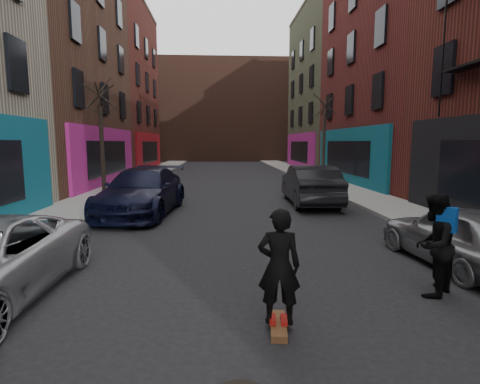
{
  "coord_description": "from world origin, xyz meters",
  "views": [
    {
      "loc": [
        -0.66,
        -0.25,
        2.63
      ],
      "look_at": [
        -0.22,
        7.46,
        1.6
      ],
      "focal_mm": 28.0,
      "sensor_mm": 36.0,
      "label": 1
    }
  ],
  "objects": [
    {
      "name": "sidewalk_left",
      "position": [
        -6.25,
        30.0,
        0.07
      ],
      "size": [
        2.5,
        84.0,
        0.13
      ],
      "primitive_type": "cube",
      "color": "gray",
      "rests_on": "ground"
    },
    {
      "name": "sidewalk_right",
      "position": [
        6.25,
        30.0,
        0.07
      ],
      "size": [
        2.5,
        84.0,
        0.13
      ],
      "primitive_type": "cube",
      "color": "gray",
      "rests_on": "ground"
    },
    {
      "name": "building_far",
      "position": [
        0.0,
        56.0,
        7.0
      ],
      "size": [
        40.0,
        10.0,
        14.0
      ],
      "primitive_type": "cube",
      "color": "#47281E",
      "rests_on": "ground"
    },
    {
      "name": "tree_left_far",
      "position": [
        -6.2,
        18.0,
        3.38
      ],
      "size": [
        2.0,
        2.0,
        6.5
      ],
      "primitive_type": null,
      "color": "black",
      "rests_on": "sidewalk_left"
    },
    {
      "name": "tree_right_far",
      "position": [
        6.2,
        24.0,
        3.53
      ],
      "size": [
        2.0,
        2.0,
        6.8
      ],
      "primitive_type": null,
      "color": "black",
      "rests_on": "sidewalk_right"
    },
    {
      "name": "parked_left_end",
      "position": [
        -3.48,
        13.57,
        0.84
      ],
      "size": [
        2.89,
        5.98,
        1.68
      ],
      "primitive_type": "imported",
      "rotation": [
        0.0,
        0.0,
        -0.1
      ],
      "color": "black",
      "rests_on": "ground"
    },
    {
      "name": "parked_right_far",
      "position": [
        4.4,
        7.17,
        0.67
      ],
      "size": [
        1.9,
        4.07,
        1.35
      ],
      "primitive_type": "imported",
      "rotation": [
        0.0,
        0.0,
        3.22
      ],
      "color": "gray",
      "rests_on": "ground"
    },
    {
      "name": "parked_right_end",
      "position": [
        3.2,
        15.33,
        0.84
      ],
      "size": [
        1.94,
        5.14,
        1.67
      ],
      "primitive_type": "imported",
      "rotation": [
        0.0,
        0.0,
        3.11
      ],
      "color": "black",
      "rests_on": "ground"
    },
    {
      "name": "skateboard",
      "position": [
        0.17,
        4.72,
        0.05
      ],
      "size": [
        0.31,
        0.82,
        0.1
      ],
      "primitive_type": "cube",
      "rotation": [
        0.0,
        0.0,
        -0.12
      ],
      "color": "brown",
      "rests_on": "ground"
    },
    {
      "name": "skateboarder",
      "position": [
        0.17,
        4.72,
        0.92
      ],
      "size": [
        0.64,
        0.46,
        1.64
      ],
      "primitive_type": "imported",
      "rotation": [
        0.0,
        0.0,
        3.03
      ],
      "color": "black",
      "rests_on": "skateboard"
    },
    {
      "name": "pedestrian",
      "position": [
        3.0,
        5.77,
        0.89
      ],
      "size": [
        1.09,
        1.07,
        1.77
      ],
      "rotation": [
        0.0,
        0.0,
        3.85
      ],
      "color": "black",
      "rests_on": "ground"
    }
  ]
}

